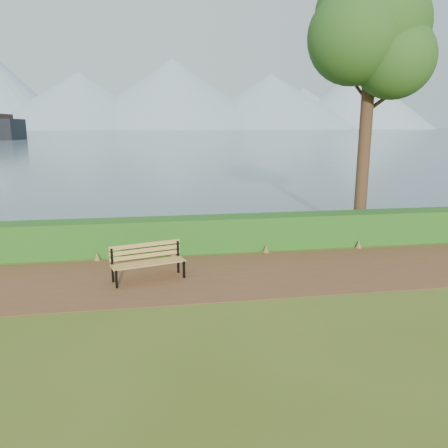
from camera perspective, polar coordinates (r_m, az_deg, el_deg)
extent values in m
plane|color=#4A5719|center=(10.66, -0.05, -7.23)|extent=(140.00, 140.00, 0.00)
cube|color=brown|center=(10.94, -0.31, -6.68)|extent=(40.00, 3.40, 0.01)
cube|color=#174D16|center=(12.98, -1.91, -1.27)|extent=(32.00, 0.85, 1.00)
cube|color=slate|center=(269.91, -9.21, 11.86)|extent=(700.00, 510.00, 0.00)
cone|color=#839CAF|center=(409.58, -18.18, 15.03)|extent=(160.00, 160.00, 48.00)
cone|color=#839CAF|center=(416.35, -6.63, 16.48)|extent=(190.00, 190.00, 62.00)
cone|color=#839CAF|center=(425.35, 6.10, 15.60)|extent=(170.00, 170.00, 50.00)
cone|color=#839CAF|center=(466.47, 16.90, 15.38)|extent=(150.00, 150.00, 58.00)
cone|color=#839CAF|center=(440.18, -10.78, 14.38)|extent=(120.00, 120.00, 35.00)
cone|color=#839CAF|center=(460.85, 10.20, 14.63)|extent=(130.00, 130.00, 40.00)
cube|color=black|center=(10.32, -13.88, -7.03)|extent=(0.06, 0.07, 0.44)
cube|color=black|center=(10.65, -14.39, -5.29)|extent=(0.06, 0.07, 0.84)
cube|color=black|center=(10.45, -14.17, -5.68)|extent=(0.18, 0.50, 0.05)
cube|color=black|center=(10.71, -5.25, -5.95)|extent=(0.06, 0.07, 0.44)
cube|color=black|center=(11.04, -6.03, -4.32)|extent=(0.06, 0.07, 0.84)
cube|color=black|center=(10.84, -5.66, -4.67)|extent=(0.18, 0.50, 0.05)
cube|color=#A17E3E|center=(10.44, -9.57, -5.32)|extent=(1.71, 0.55, 0.03)
cube|color=#A17E3E|center=(10.55, -9.75, -5.13)|extent=(1.71, 0.55, 0.03)
cube|color=#A17E3E|center=(10.67, -9.92, -4.94)|extent=(1.71, 0.55, 0.03)
cube|color=#A17E3E|center=(10.78, -10.10, -4.75)|extent=(1.71, 0.55, 0.03)
cube|color=#A17E3E|center=(10.80, -10.20, -4.08)|extent=(1.70, 0.51, 0.10)
cube|color=#A17E3E|center=(10.76, -10.23, -3.39)|extent=(1.70, 0.51, 0.10)
cube|color=#A17E3E|center=(10.73, -10.26, -2.69)|extent=(1.70, 0.51, 0.10)
cylinder|color=#332015|center=(15.00, 18.01, 11.96)|extent=(0.40, 0.40, 7.19)
sphere|color=#1A4717|center=(15.28, 18.85, 23.23)|extent=(3.39, 3.39, 3.39)
sphere|color=#1A4717|center=(15.98, 20.57, 20.44)|extent=(2.59, 2.59, 2.59)
sphere|color=#1A4717|center=(14.57, 16.69, 22.32)|extent=(2.79, 2.79, 2.79)
sphere|color=#1A4717|center=(14.79, 21.34, 19.50)|extent=(2.40, 2.40, 2.40)
sphere|color=#1A4717|center=(15.61, 16.20, 25.04)|extent=(2.20, 2.20, 2.20)
cylinder|color=#332015|center=(15.22, 19.78, 14.86)|extent=(1.05, 0.12, 0.78)
cylinder|color=#332015|center=(14.96, 16.77, 17.03)|extent=(0.81, 0.38, 0.72)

